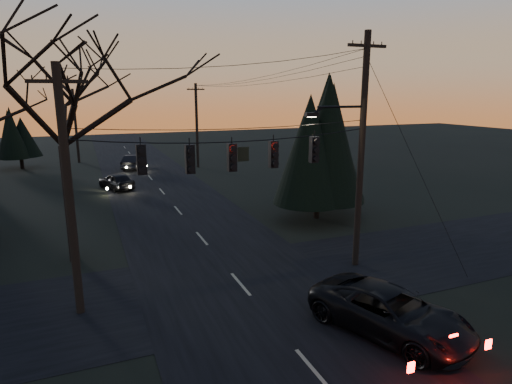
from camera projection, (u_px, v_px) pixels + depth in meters
name	position (u px, v px, depth m)	size (l,w,h in m)	color
main_road	(185.00, 219.00, 26.29)	(8.00, 120.00, 0.02)	black
cross_road	(241.00, 284.00, 17.26)	(60.00, 7.00, 0.02)	black
utility_pole_right	(355.00, 264.00, 19.28)	(5.00, 0.30, 10.00)	black
utility_pole_left	(81.00, 312.00, 15.07)	(1.80, 0.30, 8.50)	black
utility_pole_far_r	(198.00, 167.00, 44.55)	(1.80, 0.30, 8.50)	black
utility_pole_far_l	(79.00, 162.00, 47.57)	(0.30, 0.30, 8.00)	black
span_signal_assembly	(233.00, 156.00, 15.99)	(11.50, 0.44, 1.57)	black
bare_tree_left	(58.00, 96.00, 18.06)	(8.96, 8.96, 10.63)	black
evergreen_right	(319.00, 146.00, 25.46)	(4.85, 4.85, 7.76)	black
evergreen_dist	(18.00, 135.00, 42.87)	(3.58, 3.58, 5.73)	black
suv_near	(390.00, 312.00, 13.63)	(2.42, 5.25, 1.46)	black
sedan_oncoming_a	(116.00, 181.00, 34.18)	(1.58, 3.92, 1.34)	black
sedan_oncoming_b	(134.00, 162.00, 43.42)	(1.49, 4.28, 1.41)	black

